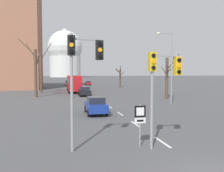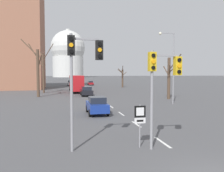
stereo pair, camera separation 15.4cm
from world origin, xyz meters
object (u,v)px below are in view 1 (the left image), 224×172
object	(u,v)px
traffic_signal_near_left	(81,63)
sedan_far_left	(84,91)
street_lamp_right	(169,61)
sedan_mid_centre	(68,83)
sedan_near_right	(88,83)
sedan_near_left	(96,105)
traffic_signal_centre_tall	(161,75)
route_sign_post	(140,119)
city_bus	(74,82)

from	to	relation	value
traffic_signal_near_left	sedan_far_left	size ratio (longest dim) A/B	1.27
street_lamp_right	sedan_mid_centre	world-z (taller)	street_lamp_right
sedan_near_right	street_lamp_right	bearing A→B (deg)	-84.84
sedan_near_left	traffic_signal_centre_tall	bearing A→B (deg)	-80.40
sedan_near_right	sedan_mid_centre	size ratio (longest dim) A/B	0.93
sedan_near_left	sedan_near_right	distance (m)	53.08
traffic_signal_near_left	street_lamp_right	bearing A→B (deg)	49.39
route_sign_post	street_lamp_right	xyz separation A→B (m)	(9.33, 14.59, 3.93)
sedan_near_right	sedan_far_left	distance (m)	35.52
sedan_near_left	sedan_far_left	xyz separation A→B (m)	(0.79, 17.60, -0.02)
street_lamp_right	sedan_mid_centre	distance (m)	49.44
traffic_signal_near_left	traffic_signal_centre_tall	bearing A→B (deg)	-7.95
street_lamp_right	sedan_far_left	distance (m)	16.58
route_sign_post	sedan_near_right	distance (m)	62.89
route_sign_post	sedan_far_left	distance (m)	27.52
street_lamp_right	city_bus	world-z (taller)	street_lamp_right
traffic_signal_near_left	route_sign_post	distance (m)	4.16
sedan_mid_centre	traffic_signal_near_left	bearing A→B (deg)	-91.26
street_lamp_right	sedan_near_left	distance (m)	12.04
traffic_signal_near_left	city_bus	bearing A→B (deg)	87.23
traffic_signal_near_left	sedan_mid_centre	distance (m)	62.50
traffic_signal_near_left	sedan_near_right	world-z (taller)	traffic_signal_near_left
traffic_signal_centre_tall	street_lamp_right	distance (m)	17.21
route_sign_post	street_lamp_right	bearing A→B (deg)	57.39
traffic_signal_centre_tall	sedan_mid_centre	bearing A→B (deg)	92.38
traffic_signal_near_left	sedan_near_left	world-z (taller)	traffic_signal_near_left
city_bus	sedan_far_left	bearing A→B (deg)	-81.70
sedan_far_left	city_bus	bearing A→B (deg)	98.30
sedan_mid_centre	city_bus	bearing A→B (deg)	-89.18
traffic_signal_centre_tall	sedan_far_left	world-z (taller)	traffic_signal_centre_tall
traffic_signal_centre_tall	city_bus	xyz separation A→B (m)	(-2.24, 36.70, -1.75)
city_bus	traffic_signal_near_left	bearing A→B (deg)	-92.77
traffic_signal_near_left	sedan_near_right	distance (m)	63.10
sedan_near_left	sedan_mid_centre	distance (m)	52.68
route_sign_post	sedan_mid_centre	size ratio (longest dim) A/B	0.51
street_lamp_right	sedan_near_right	size ratio (longest dim) A/B	2.19
street_lamp_right	sedan_near_left	world-z (taller)	street_lamp_right
sedan_far_left	city_bus	distance (m)	9.00
route_sign_post	sedan_near_left	distance (m)	9.97
sedan_far_left	city_bus	world-z (taller)	city_bus
route_sign_post	sedan_near_right	xyz separation A→B (m)	(4.99, 62.68, -0.76)
traffic_signal_near_left	city_bus	xyz separation A→B (m)	(1.75, 36.14, -2.33)
traffic_signal_centre_tall	route_sign_post	xyz separation A→B (m)	(-0.98, 0.36, -2.28)
traffic_signal_near_left	route_sign_post	bearing A→B (deg)	-3.68
street_lamp_right	sedan_far_left	size ratio (longest dim) A/B	1.96
route_sign_post	sedan_far_left	bearing A→B (deg)	89.95
traffic_signal_near_left	sedan_near_left	size ratio (longest dim) A/B	1.48
sedan_near_right	sedan_far_left	bearing A→B (deg)	-98.03
sedan_far_left	sedan_mid_centre	bearing A→B (deg)	92.71
traffic_signal_near_left	sedan_far_left	xyz separation A→B (m)	(3.04, 27.32, -3.55)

